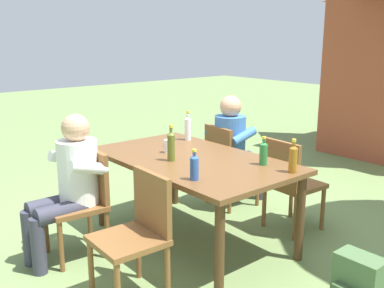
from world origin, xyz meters
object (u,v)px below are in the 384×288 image
at_px(dining_table, 192,167).
at_px(cup_white, 168,146).
at_px(bottle_clear, 188,127).
at_px(cup_terracotta, 171,141).
at_px(person_in_white_shirt, 69,180).
at_px(chair_near_left, 84,197).
at_px(bottle_amber, 293,158).
at_px(backpack_by_near_side, 358,286).
at_px(person_in_plaid_shirt, 235,144).
at_px(chair_far_right, 289,180).
at_px(chair_far_left, 227,161).
at_px(bottle_blue, 194,167).
at_px(bottle_olive, 171,145).
at_px(chair_near_right, 138,229).
at_px(bottle_green, 263,153).

xyz_separation_m(dining_table, cup_white, (-0.27, -0.06, 0.14)).
xyz_separation_m(bottle_clear, cup_terracotta, (0.11, -0.29, -0.07)).
distance_m(dining_table, person_in_white_shirt, 1.01).
relative_size(chair_near_left, person_in_white_shirt, 0.74).
bearing_deg(person_in_white_shirt, bottle_amber, 45.86).
bearing_deg(person_in_white_shirt, chair_near_left, 85.82).
bearing_deg(backpack_by_near_side, person_in_plaid_shirt, 157.47).
relative_size(bottle_amber, bottle_clear, 0.88).
bearing_deg(chair_far_right, cup_white, -127.21).
bearing_deg(bottle_amber, person_in_white_shirt, -134.14).
height_order(chair_near_left, cup_white, cup_white).
bearing_deg(bottle_clear, chair_far_left, 73.67).
bearing_deg(backpack_by_near_side, bottle_clear, 172.85).
relative_size(cup_white, cup_terracotta, 1.06).
bearing_deg(person_in_plaid_shirt, dining_table, -66.60).
height_order(chair_near_left, person_in_white_shirt, person_in_white_shirt).
distance_m(person_in_white_shirt, person_in_plaid_shirt, 1.86).
xyz_separation_m(chair_far_right, bottle_blue, (0.07, -1.19, 0.37)).
bearing_deg(bottle_olive, person_in_plaid_shirt, 107.98).
distance_m(chair_near_left, person_in_plaid_shirt, 1.76).
bearing_deg(chair_near_left, chair_far_left, 90.56).
bearing_deg(dining_table, bottle_clear, 143.58).
xyz_separation_m(chair_far_left, chair_near_right, (0.82, -1.64, 0.00)).
distance_m(chair_near_right, bottle_olive, 0.87).
xyz_separation_m(bottle_amber, cup_white, (-1.08, -0.37, -0.05)).
distance_m(chair_near_left, bottle_blue, 1.04).
relative_size(cup_white, backpack_by_near_side, 0.29).
distance_m(chair_far_right, person_in_plaid_shirt, 0.82).
bearing_deg(person_in_plaid_shirt, bottle_green, -34.01).
bearing_deg(chair_near_left, cup_terracotta, 91.79).
bearing_deg(backpack_by_near_side, chair_far_right, 148.35).
height_order(dining_table, bottle_clear, bottle_clear).
bearing_deg(bottle_blue, person_in_plaid_shirt, 123.78).
bearing_deg(chair_near_left, bottle_blue, 27.67).
distance_m(chair_far_right, bottle_clear, 1.10).
bearing_deg(cup_white, bottle_olive, -30.48).
bearing_deg(cup_terracotta, bottle_amber, 9.88).
distance_m(bottle_green, cup_terracotta, 0.97).
bearing_deg(chair_near_left, bottle_amber, 43.43).
height_order(person_in_plaid_shirt, bottle_amber, person_in_plaid_shirt).
bearing_deg(cup_white, chair_near_left, -99.37).
height_order(person_in_white_shirt, bottle_amber, person_in_white_shirt).
bearing_deg(bottle_olive, chair_near_left, -119.50).
xyz_separation_m(chair_near_left, bottle_clear, (-0.14, 1.22, 0.40)).
bearing_deg(bottle_green, dining_table, -150.15).
bearing_deg(bottle_amber, bottle_green, -177.07).
height_order(chair_far_left, cup_terracotta, cup_terracotta).
xyz_separation_m(bottle_olive, bottle_green, (0.57, 0.49, -0.03)).
bearing_deg(chair_near_right, person_in_white_shirt, -172.30).
relative_size(dining_table, bottle_amber, 6.89).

